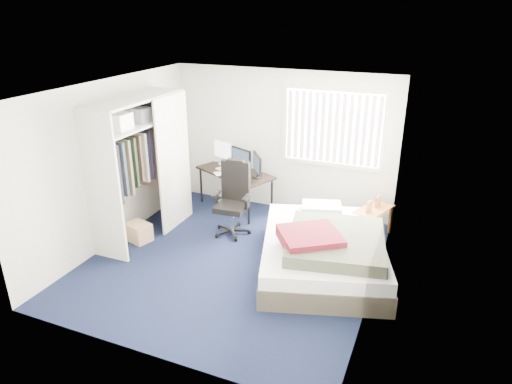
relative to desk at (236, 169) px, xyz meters
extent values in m
plane|color=black|center=(0.74, -1.75, -0.75)|extent=(4.20, 4.20, 0.00)
plane|color=silver|center=(0.74, 0.35, 0.50)|extent=(4.00, 0.00, 4.00)
plane|color=silver|center=(0.74, -3.85, 0.50)|extent=(4.00, 0.00, 4.00)
plane|color=silver|center=(-1.26, -1.75, 0.50)|extent=(0.00, 4.20, 4.20)
plane|color=silver|center=(2.74, -1.75, 0.50)|extent=(0.00, 4.20, 4.20)
plane|color=white|center=(0.74, -1.75, 1.75)|extent=(4.20, 4.20, 0.00)
cube|color=white|center=(1.64, 0.33, 0.85)|extent=(1.60, 0.02, 1.20)
cube|color=beige|center=(1.64, 0.30, 1.48)|extent=(1.72, 0.06, 0.06)
cube|color=beige|center=(1.64, 0.30, 0.22)|extent=(1.72, 0.06, 0.06)
cube|color=white|center=(1.64, 0.27, 0.85)|extent=(1.60, 0.04, 1.16)
cube|color=beige|center=(-0.96, -2.35, 0.35)|extent=(0.60, 0.04, 2.20)
cube|color=beige|center=(-0.96, -0.55, 0.35)|extent=(0.60, 0.04, 2.20)
cube|color=beige|center=(-0.96, -1.45, 1.45)|extent=(0.60, 1.80, 0.04)
cube|color=beige|center=(-0.96, -1.45, 1.07)|extent=(0.56, 1.74, 0.03)
cylinder|color=silver|center=(-0.96, -1.45, 0.95)|extent=(0.03, 1.72, 0.03)
cube|color=#26262B|center=(-0.96, -1.55, 0.50)|extent=(0.38, 1.10, 0.90)
cube|color=beige|center=(-0.64, -1.00, 0.35)|extent=(0.03, 0.90, 2.20)
cube|color=white|center=(-0.96, -1.90, 1.21)|extent=(0.38, 0.30, 0.24)
cube|color=gray|center=(-0.96, -1.40, 1.20)|extent=(0.34, 0.28, 0.22)
cube|color=black|center=(-0.01, -0.02, -0.06)|extent=(1.59, 1.20, 0.04)
cylinder|color=black|center=(-0.73, -0.01, -0.41)|extent=(0.04, 0.04, 0.67)
cylinder|color=black|center=(-0.51, 0.50, -0.41)|extent=(0.04, 0.04, 0.67)
cylinder|color=black|center=(0.48, -0.54, -0.41)|extent=(0.04, 0.04, 0.67)
cylinder|color=black|center=(0.70, -0.04, -0.41)|extent=(0.04, 0.04, 0.67)
cube|color=white|center=(-0.39, 0.27, 0.24)|extent=(0.47, 0.23, 0.36)
cube|color=white|center=(-0.39, 0.27, 0.24)|extent=(0.41, 0.19, 0.31)
cube|color=black|center=(0.08, 0.06, 0.22)|extent=(0.45, 0.22, 0.32)
cube|color=#1E2838|center=(0.08, 0.06, 0.22)|extent=(0.40, 0.18, 0.27)
cube|color=black|center=(0.48, -0.15, 0.22)|extent=(0.45, 0.22, 0.32)
cube|color=#1E2838|center=(0.48, -0.15, 0.22)|extent=(0.40, 0.18, 0.27)
cube|color=white|center=(-0.18, -0.05, -0.03)|extent=(0.42, 0.29, 0.02)
cube|color=black|center=(0.08, -0.17, -0.02)|extent=(0.10, 0.12, 0.02)
cylinder|color=silver|center=(0.23, -0.18, 0.04)|extent=(0.08, 0.08, 0.16)
cube|color=white|center=(-0.01, -0.02, -0.03)|extent=(0.39, 0.38, 0.00)
cube|color=black|center=(0.36, -0.96, -0.69)|extent=(0.61, 0.61, 0.11)
cylinder|color=silver|center=(0.36, -0.96, -0.49)|extent=(0.06, 0.06, 0.38)
cube|color=black|center=(0.36, -0.96, -0.28)|extent=(0.50, 0.50, 0.09)
cube|color=black|center=(0.34, -0.75, 0.10)|extent=(0.48, 0.13, 0.66)
cube|color=black|center=(0.34, -0.75, 0.38)|extent=(0.29, 0.13, 0.15)
cube|color=black|center=(0.10, -0.98, -0.08)|extent=(0.09, 0.27, 0.04)
cube|color=black|center=(0.61, -0.95, -0.08)|extent=(0.09, 0.27, 0.04)
cube|color=white|center=(0.02, -0.31, -0.49)|extent=(0.38, 0.33, 0.03)
cylinder|color=white|center=(-0.12, -0.37, -0.62)|extent=(0.04, 0.04, 0.25)
cylinder|color=white|center=(-0.08, -0.20, -0.62)|extent=(0.04, 0.04, 0.25)
cylinder|color=white|center=(0.12, -0.43, -0.62)|extent=(0.04, 0.04, 0.25)
cylinder|color=white|center=(0.16, -0.25, -0.62)|extent=(0.04, 0.04, 0.25)
cube|color=brown|center=(2.49, -0.19, -0.28)|extent=(0.60, 0.80, 0.04)
cube|color=brown|center=(2.24, -0.44, -0.52)|extent=(0.05, 0.05, 0.45)
cube|color=brown|center=(2.48, 0.15, -0.52)|extent=(0.05, 0.05, 0.45)
cube|color=brown|center=(2.50, -0.54, -0.52)|extent=(0.05, 0.05, 0.45)
cube|color=brown|center=(2.74, 0.05, -0.52)|extent=(0.05, 0.05, 0.45)
cube|color=brown|center=(2.43, -0.34, -0.17)|extent=(0.07, 0.14, 0.18)
cube|color=brown|center=(2.53, -0.10, -0.17)|extent=(0.07, 0.14, 0.18)
cube|color=#3E382C|center=(1.99, -1.42, -0.60)|extent=(2.24, 2.61, 0.29)
cube|color=white|center=(1.99, -1.42, -0.37)|extent=(2.19, 2.56, 0.20)
cube|color=beige|center=(1.75, -0.63, -0.20)|extent=(0.69, 0.56, 0.14)
cube|color=#323628|center=(2.21, -1.62, -0.19)|extent=(1.49, 1.59, 0.18)
cube|color=#550E1F|center=(1.90, -1.81, -0.10)|extent=(1.02, 1.00, 0.16)
cube|color=tan|center=(-0.91, -1.75, -0.60)|extent=(0.45, 0.39, 0.29)
camera|label=1|loc=(3.27, -6.98, 2.73)|focal=32.00mm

